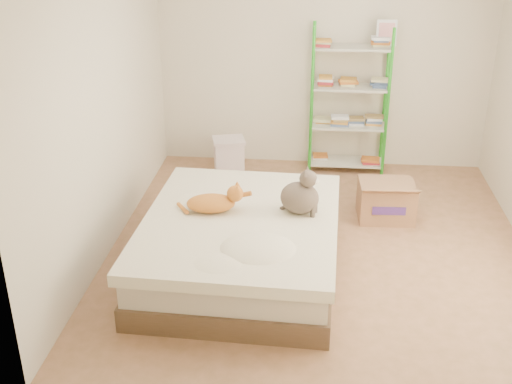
# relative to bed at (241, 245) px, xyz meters

# --- Properties ---
(room) EXTENTS (3.81, 4.21, 2.61)m
(room) POSITION_rel_bed_xyz_m (0.66, 0.50, 1.04)
(room) COLOR tan
(room) RESTS_ON ground
(bed) EXTENTS (1.68, 2.07, 0.51)m
(bed) POSITION_rel_bed_xyz_m (0.00, 0.00, 0.00)
(bed) COLOR brown
(bed) RESTS_ON ground
(orange_cat) EXTENTS (0.52, 0.33, 0.20)m
(orange_cat) POSITION_rel_bed_xyz_m (-0.27, 0.10, 0.35)
(orange_cat) COLOR #CC7E39
(orange_cat) RESTS_ON bed
(grey_cat) EXTENTS (0.40, 0.36, 0.40)m
(grey_cat) POSITION_rel_bed_xyz_m (0.48, 0.15, 0.46)
(grey_cat) COLOR brown
(grey_cat) RESTS_ON bed
(shelf_unit) EXTENTS (0.91, 0.36, 1.74)m
(shelf_unit) POSITION_rel_bed_xyz_m (0.97, 2.38, 0.56)
(shelf_unit) COLOR green
(shelf_unit) RESTS_ON ground
(cardboard_box) EXTENTS (0.56, 0.54, 0.44)m
(cardboard_box) POSITION_rel_bed_xyz_m (1.33, 1.14, -0.06)
(cardboard_box) COLOR #A98058
(cardboard_box) RESTS_ON ground
(white_bin) EXTENTS (0.42, 0.39, 0.41)m
(white_bin) POSITION_rel_bed_xyz_m (-0.39, 2.16, -0.05)
(white_bin) COLOR silver
(white_bin) RESTS_ON ground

